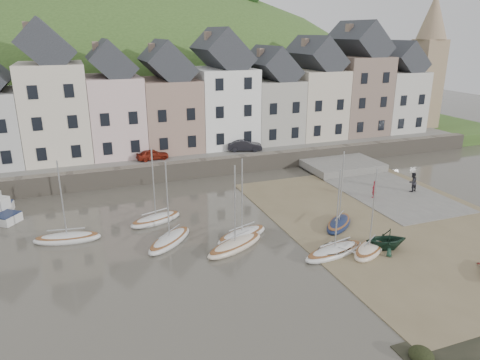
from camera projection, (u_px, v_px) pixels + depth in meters
name	position (u px, v px, depth m)	size (l,w,h in m)	color
ground	(269.00, 244.00, 31.78)	(160.00, 160.00, 0.00)	#444035
quay_land	(172.00, 139.00, 59.95)	(90.00, 30.00, 1.50)	#355020
quay_street	(194.00, 154.00, 49.49)	(70.00, 7.00, 0.10)	slate
seawall	(203.00, 168.00, 46.59)	(70.00, 1.20, 1.80)	slate
beach	(395.00, 222.00, 35.44)	(18.00, 26.00, 0.06)	brown
slipway	(375.00, 185.00, 43.87)	(8.00, 18.00, 0.12)	slate
hillside	(122.00, 202.00, 89.09)	(134.40, 84.00, 84.00)	#355020
townhouse_terrace	(200.00, 97.00, 51.34)	(61.05, 8.00, 13.93)	silver
church_spire	(428.00, 58.00, 61.09)	(4.00, 4.00, 18.00)	#997F60
sailboat_0	(67.00, 238.00, 32.21)	(4.93, 2.24, 6.32)	silver
sailboat_1	(156.00, 219.00, 35.41)	(4.66, 2.89, 6.32)	silver
sailboat_2	(235.00, 245.00, 31.12)	(5.27, 3.58, 6.32)	beige
sailboat_3	(170.00, 240.00, 31.87)	(4.46, 4.40, 6.32)	silver
sailboat_4	(242.00, 235.00, 32.69)	(4.74, 3.01, 6.32)	silver
sailboat_5	(339.00, 224.00, 34.61)	(4.07, 3.84, 6.32)	#141F40
sailboat_6	(334.00, 251.00, 30.25)	(5.30, 2.54, 6.32)	silver
sailboat_7	(369.00, 249.00, 30.49)	(3.99, 3.35, 6.32)	beige
rowboat_white	(334.00, 249.00, 30.25)	(2.48, 3.48, 0.72)	silver
rowboat_green	(386.00, 239.00, 30.75)	(2.52, 2.92, 1.54)	#163123
person_red	(374.00, 189.00, 40.24)	(0.58, 0.38, 1.58)	maroon
person_dark	(413.00, 182.00, 41.69)	(0.91, 0.71, 1.88)	#232228
car_left	(152.00, 155.00, 46.80)	(1.34, 3.34, 1.14)	maroon
car_right	(245.00, 145.00, 50.26)	(1.36, 3.89, 1.28)	black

